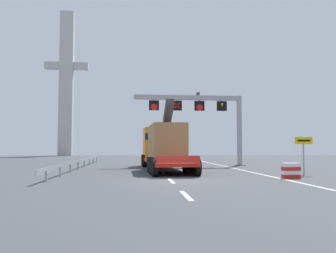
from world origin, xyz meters
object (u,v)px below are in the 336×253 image
Objects in this scene: heavy_haul_truck_red at (162,145)px; exit_sign_yellow at (304,147)px; crash_barrier_striped at (291,171)px; overhead_lane_gantry at (203,109)px; bridge_pylon_distant at (67,81)px.

heavy_haul_truck_red reaches higher than exit_sign_yellow.
overhead_lane_gantry is at bearing 100.26° from crash_barrier_striped.
exit_sign_yellow is at bearing -37.91° from heavy_haul_truck_red.
crash_barrier_striped is (6.90, -9.21, -1.54)m from heavy_haul_truck_red.
heavy_haul_truck_red is at bearing 126.85° from crash_barrier_striped.
bridge_pylon_distant is (-16.86, 44.68, 13.64)m from heavy_haul_truck_red.
exit_sign_yellow is 3.34m from crash_barrier_striped.
bridge_pylon_distant is at bearing 117.99° from overhead_lane_gantry.
bridge_pylon_distant reaches higher than overhead_lane_gantry.
bridge_pylon_distant reaches higher than exit_sign_yellow.
heavy_haul_truck_red is 0.46× the size of bridge_pylon_distant.
crash_barrier_striped is at bearing -53.15° from heavy_haul_truck_red.
overhead_lane_gantry is 46.37m from bridge_pylon_distant.
bridge_pylon_distant reaches higher than heavy_haul_truck_red.
overhead_lane_gantry is at bearing -62.01° from bridge_pylon_distant.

